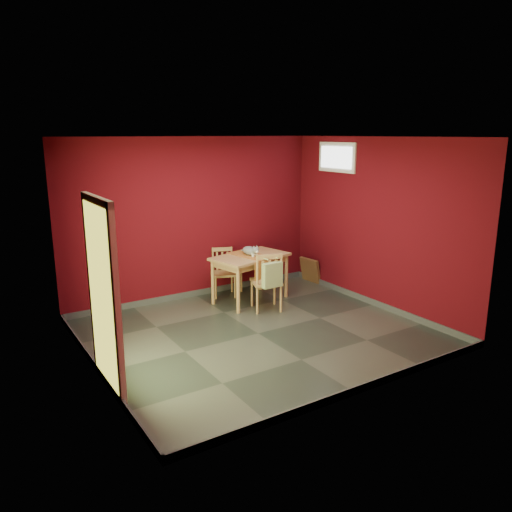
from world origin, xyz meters
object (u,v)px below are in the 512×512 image
cat (250,249)px  picture_frame (310,270)px  chair_far_left (224,271)px  tote_bag (272,275)px  chair_far_right (246,264)px  dining_table (250,261)px  chair_near (267,281)px

cat → picture_frame: 1.67m
chair_far_left → tote_bag: 1.30m
tote_bag → picture_frame: size_ratio=0.97×
chair_far_right → cat: (-0.31, -0.64, 0.44)m
chair_far_left → dining_table: bearing=-65.8°
tote_bag → picture_frame: (1.60, 1.07, -0.41)m
tote_bag → picture_frame: 1.97m
chair_near → chair_far_right: bearing=74.2°
chair_far_left → cat: bearing=-63.7°
cat → chair_far_right: bearing=54.4°
dining_table → tote_bag: bearing=-95.6°
chair_far_right → cat: cat is taller
chair_far_left → tote_bag: (0.15, -1.27, 0.22)m
dining_table → picture_frame: 1.62m
dining_table → cat: (0.01, 0.03, 0.20)m
cat → picture_frame: cat is taller
dining_table → chair_near: (-0.03, -0.54, -0.20)m
dining_table → chair_near: size_ratio=1.45×
dining_table → cat: 0.20m
chair_far_right → tote_bag: (-0.39, -1.43, 0.20)m
chair_far_right → chair_near: size_ratio=0.91×
chair_far_left → chair_far_right: size_ratio=0.95×
chair_near → cat: 0.69m
chair_far_right → tote_bag: bearing=-105.3°
chair_far_left → picture_frame: bearing=-6.6°
chair_near → cat: bearing=86.3°
chair_near → picture_frame: bearing=28.7°
chair_near → cat: size_ratio=2.39×
chair_near → picture_frame: (1.55, 0.85, -0.26)m
tote_bag → cat: 0.82m
chair_near → picture_frame: 1.79m
dining_table → cat: size_ratio=3.45×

